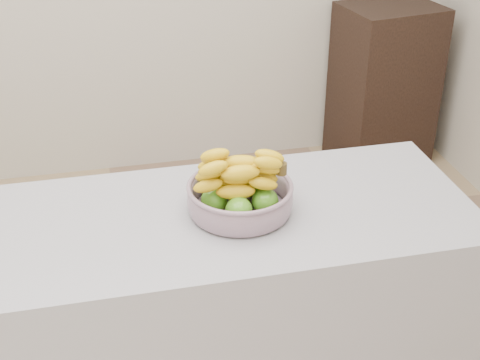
# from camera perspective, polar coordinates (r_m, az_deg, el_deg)

# --- Properties ---
(counter) EXTENTS (2.00, 0.60, 0.90)m
(counter) POSITION_cam_1_polar(r_m,az_deg,el_deg) (2.12, -9.27, -14.08)
(counter) COLOR #939299
(counter) RESTS_ON ground
(cabinet) EXTENTS (0.58, 0.49, 0.93)m
(cabinet) POSITION_cam_1_polar(r_m,az_deg,el_deg) (3.97, 12.14, 7.86)
(cabinet) COLOR black
(cabinet) RESTS_ON ground
(fruit_bowl) EXTENTS (0.29, 0.29, 0.18)m
(fruit_bowl) POSITION_cam_1_polar(r_m,az_deg,el_deg) (1.84, -0.01, -1.16)
(fruit_bowl) COLOR #98A5B6
(fruit_bowl) RESTS_ON counter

